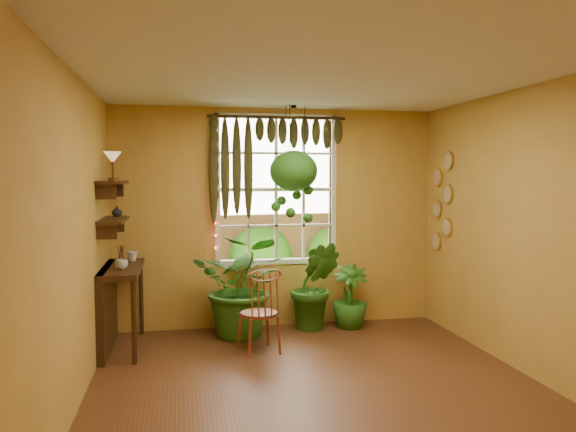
# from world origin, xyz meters

# --- Properties ---
(floor) EXTENTS (4.50, 4.50, 0.00)m
(floor) POSITION_xyz_m (0.00, 0.00, 0.00)
(floor) COLOR #553418
(floor) RESTS_ON ground
(ceiling) EXTENTS (4.50, 4.50, 0.00)m
(ceiling) POSITION_xyz_m (0.00, 0.00, 2.70)
(ceiling) COLOR silver
(ceiling) RESTS_ON wall_back
(wall_back) EXTENTS (4.00, 0.00, 4.00)m
(wall_back) POSITION_xyz_m (0.00, 2.25, 1.35)
(wall_back) COLOR gold
(wall_back) RESTS_ON floor
(wall_left) EXTENTS (0.00, 4.50, 4.50)m
(wall_left) POSITION_xyz_m (-2.00, 0.00, 1.35)
(wall_left) COLOR gold
(wall_left) RESTS_ON floor
(wall_right) EXTENTS (0.00, 4.50, 4.50)m
(wall_right) POSITION_xyz_m (2.00, 0.00, 1.35)
(wall_right) COLOR gold
(wall_right) RESTS_ON floor
(window) EXTENTS (1.52, 0.10, 1.86)m
(window) POSITION_xyz_m (0.00, 2.28, 1.70)
(window) COLOR white
(window) RESTS_ON wall_back
(valance_vine) EXTENTS (1.70, 0.12, 1.10)m
(valance_vine) POSITION_xyz_m (-0.08, 2.16, 2.28)
(valance_vine) COLOR #351C0E
(valance_vine) RESTS_ON window
(string_lights) EXTENTS (0.03, 0.03, 1.54)m
(string_lights) POSITION_xyz_m (-0.76, 2.19, 1.75)
(string_lights) COLOR #FF2633
(string_lights) RESTS_ON window
(wall_plates) EXTENTS (0.04, 0.32, 1.10)m
(wall_plates) POSITION_xyz_m (1.98, 1.79, 1.55)
(wall_plates) COLOR beige
(wall_plates) RESTS_ON wall_right
(counter_ledge) EXTENTS (0.40, 1.20, 0.90)m
(counter_ledge) POSITION_xyz_m (-1.91, 1.60, 0.55)
(counter_ledge) COLOR #351C0E
(counter_ledge) RESTS_ON floor
(shelf_lower) EXTENTS (0.25, 0.90, 0.04)m
(shelf_lower) POSITION_xyz_m (-1.88, 1.60, 1.40)
(shelf_lower) COLOR #351C0E
(shelf_lower) RESTS_ON wall_left
(shelf_upper) EXTENTS (0.25, 0.90, 0.04)m
(shelf_upper) POSITION_xyz_m (-1.88, 1.60, 1.80)
(shelf_upper) COLOR #351C0E
(shelf_upper) RESTS_ON wall_left
(backyard) EXTENTS (14.00, 10.00, 12.00)m
(backyard) POSITION_xyz_m (0.24, 6.87, 1.28)
(backyard) COLOR #2D5718
(backyard) RESTS_ON ground
(windsor_chair) EXTENTS (0.47, 0.49, 1.05)m
(windsor_chair) POSITION_xyz_m (-0.36, 1.18, 0.30)
(windsor_chair) COLOR maroon
(windsor_chair) RESTS_ON floor
(potted_plant_left) EXTENTS (1.35, 1.27, 1.20)m
(potted_plant_left) POSITION_xyz_m (-0.46, 1.82, 0.60)
(potted_plant_left) COLOR #1D4D14
(potted_plant_left) RESTS_ON floor
(potted_plant_mid) EXTENTS (0.69, 0.60, 1.07)m
(potted_plant_mid) POSITION_xyz_m (0.42, 1.96, 0.54)
(potted_plant_mid) COLOR #1D4D14
(potted_plant_mid) RESTS_ON floor
(potted_plant_right) EXTENTS (0.48, 0.48, 0.77)m
(potted_plant_right) POSITION_xyz_m (0.86, 1.95, 0.39)
(potted_plant_right) COLOR #1D4D14
(potted_plant_right) RESTS_ON floor
(hanging_basket) EXTENTS (0.57, 0.57, 1.40)m
(hanging_basket) POSITION_xyz_m (0.15, 1.91, 1.87)
(hanging_basket) COLOR black
(hanging_basket) RESTS_ON ceiling
(cup_a) EXTENTS (0.14, 0.14, 0.10)m
(cup_a) POSITION_xyz_m (-1.78, 1.40, 0.95)
(cup_a) COLOR silver
(cup_a) RESTS_ON counter_ledge
(cup_b) EXTENTS (0.13, 0.13, 0.11)m
(cup_b) POSITION_xyz_m (-1.72, 1.97, 0.95)
(cup_b) COLOR beige
(cup_b) RESTS_ON counter_ledge
(brush_jar) EXTENTS (0.08, 0.08, 0.29)m
(brush_jar) POSITION_xyz_m (-1.80, 1.55, 1.01)
(brush_jar) COLOR brown
(brush_jar) RESTS_ON counter_ledge
(shelf_vase) EXTENTS (0.14, 0.14, 0.12)m
(shelf_vase) POSITION_xyz_m (-1.87, 1.89, 1.48)
(shelf_vase) COLOR #B2AD99
(shelf_vase) RESTS_ON shelf_lower
(tiffany_lamp) EXTENTS (0.18, 0.18, 0.30)m
(tiffany_lamp) POSITION_xyz_m (-1.86, 1.50, 2.04)
(tiffany_lamp) COLOR #573319
(tiffany_lamp) RESTS_ON shelf_upper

